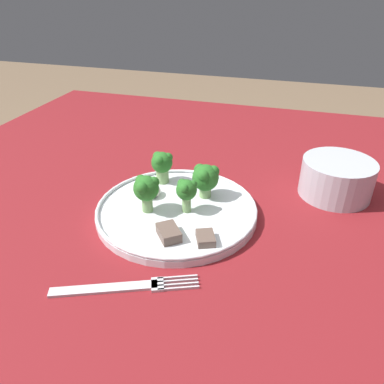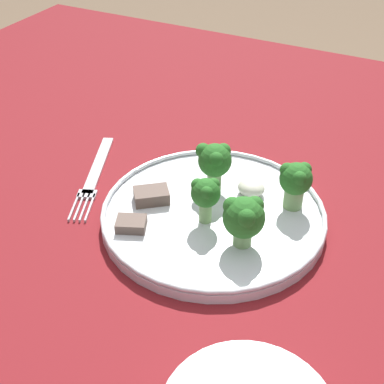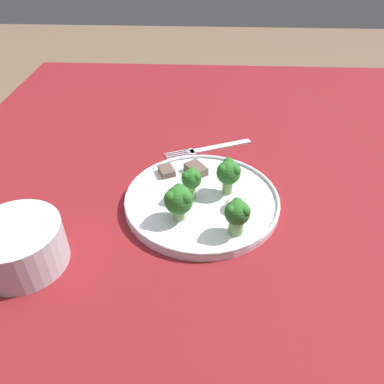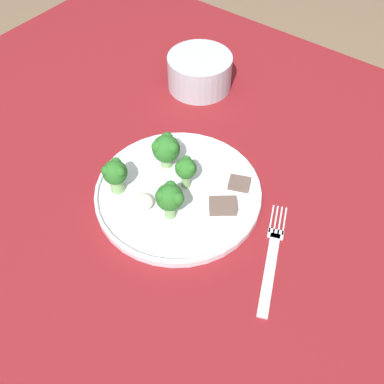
% 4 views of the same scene
% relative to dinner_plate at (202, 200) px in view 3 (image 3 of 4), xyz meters
% --- Properties ---
extents(ground_plane, '(8.00, 8.00, 0.00)m').
position_rel_dinner_plate_xyz_m(ground_plane, '(0.04, -0.02, -0.74)').
color(ground_plane, '#7F664C').
extents(table, '(1.32, 1.12, 0.73)m').
position_rel_dinner_plate_xyz_m(table, '(0.04, -0.02, -0.09)').
color(table, maroon).
rests_on(table, ground_plane).
extents(dinner_plate, '(0.27, 0.27, 0.02)m').
position_rel_dinner_plate_xyz_m(dinner_plate, '(0.00, 0.00, 0.00)').
color(dinner_plate, white).
rests_on(dinner_plate, table).
extents(fork, '(0.09, 0.18, 0.00)m').
position_rel_dinner_plate_xyz_m(fork, '(0.18, -0.01, -0.01)').
color(fork, silver).
rests_on(fork, table).
extents(cream_bowl, '(0.13, 0.13, 0.07)m').
position_rel_dinner_plate_xyz_m(cream_bowl, '(-0.15, 0.26, 0.02)').
color(cream_bowl, '#B7BCC6').
rests_on(cream_bowl, table).
extents(broccoli_floret_near_rim_left, '(0.04, 0.04, 0.06)m').
position_rel_dinner_plate_xyz_m(broccoli_floret_near_rim_left, '(0.02, -0.04, 0.05)').
color(broccoli_floret_near_rim_left, '#7FA866').
rests_on(broccoli_floret_near_rim_left, dinner_plate).
extents(broccoli_floret_center_left, '(0.05, 0.05, 0.06)m').
position_rel_dinner_plate_xyz_m(broccoli_floret_center_left, '(-0.05, 0.04, 0.04)').
color(broccoli_floret_center_left, '#7FA866').
rests_on(broccoli_floret_center_left, dinner_plate).
extents(broccoli_floret_back_left, '(0.03, 0.03, 0.06)m').
position_rel_dinner_plate_xyz_m(broccoli_floret_back_left, '(0.00, 0.02, 0.04)').
color(broccoli_floret_back_left, '#7FA866').
rests_on(broccoli_floret_back_left, dinner_plate).
extents(broccoli_floret_front_left, '(0.04, 0.04, 0.06)m').
position_rel_dinner_plate_xyz_m(broccoli_floret_front_left, '(-0.08, -0.05, 0.04)').
color(broccoli_floret_front_left, '#7FA866').
rests_on(broccoli_floret_front_left, dinner_plate).
extents(meat_slice_front_slice, '(0.04, 0.04, 0.01)m').
position_rel_dinner_plate_xyz_m(meat_slice_front_slice, '(0.07, 0.07, 0.01)').
color(meat_slice_front_slice, brown).
rests_on(meat_slice_front_slice, dinner_plate).
extents(meat_slice_middle_slice, '(0.05, 0.05, 0.02)m').
position_rel_dinner_plate_xyz_m(meat_slice_middle_slice, '(0.08, 0.01, 0.01)').
color(meat_slice_middle_slice, brown).
rests_on(meat_slice_middle_slice, dinner_plate).
extents(sauce_dollop, '(0.03, 0.03, 0.02)m').
position_rel_dinner_plate_xyz_m(sauce_dollop, '(-0.03, -0.05, 0.01)').
color(sauce_dollop, silver).
rests_on(sauce_dollop, dinner_plate).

